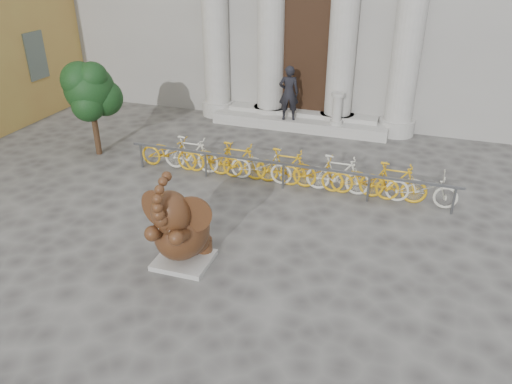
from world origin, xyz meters
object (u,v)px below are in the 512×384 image
(bike_rack, at_px, (286,167))
(tree, at_px, (90,91))
(elephant_statue, at_px, (181,230))
(pedestrian, at_px, (289,93))

(bike_rack, xyz_separation_m, tree, (-5.90, 0.19, 1.46))
(elephant_statue, height_order, tree, tree)
(elephant_statue, distance_m, bike_rack, 4.25)
(elephant_statue, bearing_deg, bike_rack, 75.75)
(elephant_statue, height_order, bike_rack, elephant_statue)
(elephant_statue, bearing_deg, tree, 137.74)
(elephant_statue, height_order, pedestrian, elephant_statue)
(tree, distance_m, pedestrian, 6.25)
(tree, bearing_deg, elephant_statue, -41.21)
(elephant_statue, bearing_deg, pedestrian, 89.76)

